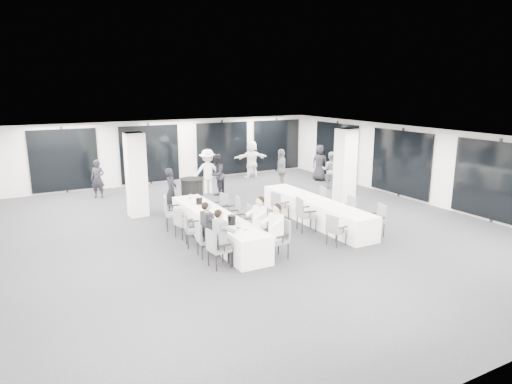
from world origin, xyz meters
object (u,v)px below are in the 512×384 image
at_px(chair_main_right_near, 279,236).
at_px(standing_guest_e, 320,160).
at_px(chair_main_right_mid, 245,219).
at_px(chair_side_right_mid, 349,208).
at_px(chair_main_right_fourth, 233,211).
at_px(standing_guest_a, 171,188).
at_px(chair_main_left_fourth, 182,221).
at_px(standing_guest_c, 208,169).
at_px(chair_side_right_near, 377,218).
at_px(standing_guest_d, 281,167).
at_px(chair_side_left_mid, 304,212).
at_px(chair_side_left_far, 279,204).
at_px(chair_side_right_far, 319,198).
at_px(chair_main_right_second, 262,230).
at_px(standing_guest_b, 217,172).
at_px(chair_main_right_far, 221,206).
at_px(standing_guest_f, 252,156).
at_px(ice_bucket_far, 199,201).
at_px(chair_main_left_mid, 191,227).
at_px(chair_main_left_far, 171,211).
at_px(banquet_table_main, 216,226).
at_px(standing_guest_h, 331,168).
at_px(chair_side_left_near, 335,228).
at_px(cocktail_table, 192,195).
at_px(standing_guest_g, 98,176).
at_px(ice_bucket_near, 232,220).
at_px(chair_main_left_near, 216,246).
at_px(chair_main_left_second, 204,238).
at_px(banquet_table_side, 315,211).

bearing_deg(chair_main_right_near, standing_guest_e, -45.80).
relative_size(chair_main_right_near, standing_guest_e, 0.54).
distance_m(chair_main_right_mid, chair_side_right_mid, 3.48).
relative_size(chair_main_right_fourth, standing_guest_a, 0.58).
relative_size(chair_main_left_fourth, chair_main_right_fourth, 0.86).
bearing_deg(chair_main_left_fourth, standing_guest_c, 138.08).
height_order(chair_side_right_near, standing_guest_d, standing_guest_d).
bearing_deg(chair_side_left_mid, chair_side_left_far, -166.67).
bearing_deg(chair_side_left_mid, chair_main_left_fourth, -94.47).
bearing_deg(chair_side_right_far, standing_guest_c, 36.90).
xyz_separation_m(chair_main_right_second, standing_guest_b, (1.41, 6.23, 0.43)).
bearing_deg(chair_main_right_far, standing_guest_f, -45.80).
xyz_separation_m(standing_guest_b, ice_bucket_far, (-2.25, -3.76, -0.07)).
xyz_separation_m(chair_main_left_mid, chair_main_left_far, (-0.01, 1.71, 0.04)).
xyz_separation_m(banquet_table_main, chair_side_right_far, (4.28, 0.90, 0.13)).
bearing_deg(chair_main_right_fourth, standing_guest_c, 0.72).
relative_size(chair_main_right_far, standing_guest_d, 0.46).
bearing_deg(standing_guest_a, chair_main_left_mid, -154.44).
bearing_deg(standing_guest_h, chair_side_left_near, 104.91).
bearing_deg(cocktail_table, standing_guest_g, 123.91).
height_order(chair_main_right_fourth, chair_side_right_near, chair_main_right_fourth).
xyz_separation_m(chair_side_right_near, ice_bucket_near, (-4.32, 0.80, 0.35)).
bearing_deg(chair_side_left_near, chair_main_left_near, -101.58).
height_order(chair_main_right_second, standing_guest_e, standing_guest_e).
height_order(chair_side_left_far, standing_guest_f, standing_guest_f).
distance_m(standing_guest_e, standing_guest_f, 3.24).
relative_size(chair_main_left_fourth, chair_side_right_far, 0.99).
relative_size(chair_main_left_mid, chair_side_right_mid, 1.09).
height_order(chair_main_left_far, chair_main_right_fourth, chair_main_left_far).
relative_size(chair_main_left_fourth, chair_main_right_second, 1.00).
distance_m(chair_main_left_second, chair_main_right_fourth, 2.39).
xyz_separation_m(chair_main_left_second, standing_guest_e, (8.34, 6.41, 0.43)).
distance_m(chair_main_left_far, chair_side_right_mid, 5.54).
bearing_deg(standing_guest_d, chair_main_left_near, -2.05).
relative_size(banquet_table_main, banquet_table_side, 1.00).
bearing_deg(chair_side_right_mid, chair_main_right_mid, 83.79).
distance_m(chair_main_left_near, chair_main_left_mid, 1.70).
bearing_deg(standing_guest_a, chair_main_left_far, -163.49).
distance_m(chair_side_left_far, chair_side_right_far, 1.65).
bearing_deg(standing_guest_e, ice_bucket_near, 107.76).
bearing_deg(standing_guest_f, chair_main_left_far, 53.01).
relative_size(chair_main_left_second, chair_side_left_far, 0.99).
height_order(banquet_table_main, ice_bucket_near, ice_bucket_near).
height_order(chair_main_right_fourth, chair_side_right_far, chair_main_right_fourth).
bearing_deg(standing_guest_d, chair_main_right_far, -14.33).
bearing_deg(chair_side_left_near, chair_main_left_far, -145.00).
height_order(chair_main_left_fourth, chair_side_left_far, chair_side_left_far).
distance_m(chair_main_left_mid, standing_guest_e, 10.02).
bearing_deg(standing_guest_h, ice_bucket_far, 71.34).
height_order(chair_main_left_mid, chair_side_right_mid, chair_main_left_mid).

